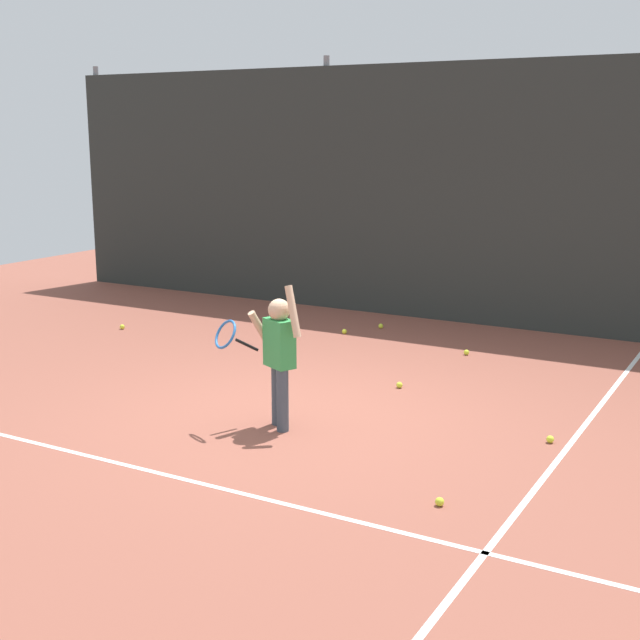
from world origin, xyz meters
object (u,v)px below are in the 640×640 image
(tennis_ball_0, at_px, (344,331))
(tennis_ball_3, at_px, (122,327))
(tennis_ball_4, at_px, (466,352))
(tennis_ball_6, at_px, (440,502))
(tennis_ball_5, at_px, (381,326))
(tennis_player, at_px, (277,351))
(tennis_ball_7, at_px, (399,385))
(tennis_ball_1, at_px, (550,439))

(tennis_ball_0, distance_m, tennis_ball_3, 3.05)
(tennis_ball_4, xyz_separation_m, tennis_ball_6, (1.31, -4.19, 0.00))
(tennis_ball_0, relative_size, tennis_ball_5, 1.00)
(tennis_player, distance_m, tennis_ball_7, 1.88)
(tennis_ball_7, bearing_deg, tennis_ball_1, -25.12)
(tennis_ball_5, xyz_separation_m, tennis_ball_7, (1.38, -2.44, 0.00))
(tennis_ball_1, bearing_deg, tennis_ball_7, 154.88)
(tennis_ball_5, bearing_deg, tennis_ball_1, -45.83)
(tennis_ball_3, bearing_deg, tennis_ball_5, 30.10)
(tennis_ball_6, bearing_deg, tennis_ball_1, 77.88)
(tennis_ball_0, relative_size, tennis_ball_7, 1.00)
(tennis_ball_0, distance_m, tennis_ball_4, 1.82)
(tennis_ball_0, xyz_separation_m, tennis_ball_4, (1.81, -0.25, 0.00))
(tennis_player, height_order, tennis_ball_5, tennis_player)
(tennis_ball_1, relative_size, tennis_ball_4, 1.00)
(tennis_ball_1, relative_size, tennis_ball_6, 1.00)
(tennis_player, distance_m, tennis_ball_5, 4.28)
(tennis_player, xyz_separation_m, tennis_ball_1, (2.29, 0.83, -0.69))
(tennis_ball_5, bearing_deg, tennis_ball_3, -149.90)
(tennis_ball_1, bearing_deg, tennis_ball_0, 141.63)
(tennis_player, distance_m, tennis_ball_4, 3.46)
(tennis_ball_4, bearing_deg, tennis_ball_5, 152.64)
(tennis_ball_3, bearing_deg, tennis_player, -30.40)
(tennis_ball_7, bearing_deg, tennis_ball_5, 119.45)
(tennis_ball_6, bearing_deg, tennis_ball_7, 119.90)
(tennis_ball_6, bearing_deg, tennis_ball_3, 151.59)
(tennis_ball_0, xyz_separation_m, tennis_ball_3, (-2.79, -1.25, 0.00))
(tennis_ball_4, distance_m, tennis_ball_6, 4.39)
(tennis_player, distance_m, tennis_ball_3, 4.67)
(tennis_ball_5, bearing_deg, tennis_ball_7, -60.55)
(tennis_ball_1, relative_size, tennis_ball_7, 1.00)
(tennis_ball_0, bearing_deg, tennis_ball_6, -54.91)
(tennis_ball_3, relative_size, tennis_ball_5, 1.00)
(tennis_ball_1, xyz_separation_m, tennis_ball_5, (-3.20, 3.29, 0.00))
(tennis_ball_3, relative_size, tennis_ball_7, 1.00)
(tennis_player, bearing_deg, tennis_ball_5, 128.01)
(tennis_ball_0, distance_m, tennis_ball_5, 0.61)
(tennis_player, height_order, tennis_ball_3, tennis_player)
(tennis_ball_4, bearing_deg, tennis_ball_0, 172.04)
(tennis_ball_0, height_order, tennis_ball_5, same)
(tennis_ball_7, bearing_deg, tennis_ball_4, 84.94)
(tennis_ball_1, distance_m, tennis_ball_5, 4.59)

